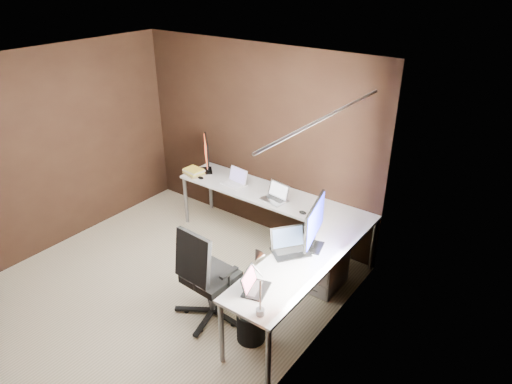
{
  "coord_description": "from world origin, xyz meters",
  "views": [
    {
      "loc": [
        3.33,
        -2.71,
        3.37
      ],
      "look_at": [
        0.63,
        0.95,
        1.04
      ],
      "focal_mm": 32.0,
      "sensor_mm": 36.0,
      "label": 1
    }
  ],
  "objects_px": {
    "monitor_left": "(207,153)",
    "laptop_white": "(236,181)",
    "desk_lamp": "(258,275)",
    "office_chair": "(209,291)",
    "laptop_silver": "(276,196)",
    "wastebasket": "(251,325)",
    "monitor_right": "(315,223)",
    "laptop_black_big": "(290,246)",
    "book_stack": "(194,172)",
    "drawer_pedestal": "(323,262)",
    "laptop_black_small": "(254,286)"
  },
  "relations": [
    {
      "from": "monitor_left",
      "to": "laptop_white",
      "type": "xyz_separation_m",
      "value": [
        0.57,
        -0.08,
        -0.22
      ]
    },
    {
      "from": "monitor_left",
      "to": "desk_lamp",
      "type": "distance_m",
      "value": 2.88
    },
    {
      "from": "office_chair",
      "to": "monitor_left",
      "type": "bearing_deg",
      "value": 134.48
    },
    {
      "from": "laptop_silver",
      "to": "office_chair",
      "type": "xyz_separation_m",
      "value": [
        0.15,
        -1.42,
        -0.46
      ]
    },
    {
      "from": "laptop_white",
      "to": "wastebasket",
      "type": "relative_size",
      "value": 1.0
    },
    {
      "from": "monitor_left",
      "to": "desk_lamp",
      "type": "relative_size",
      "value": 0.88
    },
    {
      "from": "monitor_left",
      "to": "monitor_right",
      "type": "xyz_separation_m",
      "value": [
        2.14,
        -0.77,
        0.02
      ]
    },
    {
      "from": "monitor_right",
      "to": "laptop_black_big",
      "type": "height_order",
      "value": "monitor_right"
    },
    {
      "from": "monitor_right",
      "to": "wastebasket",
      "type": "xyz_separation_m",
      "value": [
        -0.2,
        -0.8,
        -0.86
      ]
    },
    {
      "from": "book_stack",
      "to": "office_chair",
      "type": "xyz_separation_m",
      "value": [
        1.47,
        -1.37,
        -0.45
      ]
    },
    {
      "from": "drawer_pedestal",
      "to": "monitor_left",
      "type": "xyz_separation_m",
      "value": [
        -2.08,
        0.4,
        0.7
      ]
    },
    {
      "from": "office_chair",
      "to": "monitor_right",
      "type": "bearing_deg",
      "value": 49.41
    },
    {
      "from": "desk_lamp",
      "to": "wastebasket",
      "type": "xyz_separation_m",
      "value": [
        -0.28,
        0.27,
        -0.91
      ]
    },
    {
      "from": "laptop_silver",
      "to": "desk_lamp",
      "type": "height_order",
      "value": "desk_lamp"
    },
    {
      "from": "book_stack",
      "to": "office_chair",
      "type": "relative_size",
      "value": 0.29
    },
    {
      "from": "drawer_pedestal",
      "to": "laptop_white",
      "type": "height_order",
      "value": "laptop_white"
    },
    {
      "from": "monitor_left",
      "to": "laptop_black_big",
      "type": "height_order",
      "value": "monitor_left"
    },
    {
      "from": "laptop_black_big",
      "to": "office_chair",
      "type": "relative_size",
      "value": 0.41
    },
    {
      "from": "office_chair",
      "to": "laptop_black_big",
      "type": "bearing_deg",
      "value": 48.21
    },
    {
      "from": "book_stack",
      "to": "wastebasket",
      "type": "xyz_separation_m",
      "value": [
        2.01,
        -1.38,
        -0.61
      ]
    },
    {
      "from": "laptop_black_big",
      "to": "desk_lamp",
      "type": "height_order",
      "value": "desk_lamp"
    },
    {
      "from": "laptop_silver",
      "to": "laptop_black_big",
      "type": "distance_m",
      "value": 1.11
    },
    {
      "from": "desk_lamp",
      "to": "monitor_right",
      "type": "bearing_deg",
      "value": 70.59
    },
    {
      "from": "laptop_black_big",
      "to": "laptop_black_small",
      "type": "distance_m",
      "value": 0.71
    },
    {
      "from": "laptop_silver",
      "to": "wastebasket",
      "type": "xyz_separation_m",
      "value": [
        0.69,
        -1.43,
        -0.61
      ]
    },
    {
      "from": "desk_lamp",
      "to": "monitor_left",
      "type": "bearing_deg",
      "value": 116.66
    },
    {
      "from": "desk_lamp",
      "to": "office_chair",
      "type": "xyz_separation_m",
      "value": [
        -0.83,
        0.27,
        -0.75
      ]
    },
    {
      "from": "laptop_silver",
      "to": "laptop_black_big",
      "type": "bearing_deg",
      "value": -39.16
    },
    {
      "from": "laptop_black_big",
      "to": "wastebasket",
      "type": "bearing_deg",
      "value": -146.98
    },
    {
      "from": "monitor_right",
      "to": "desk_lamp",
      "type": "bearing_deg",
      "value": 169.69
    },
    {
      "from": "laptop_white",
      "to": "laptop_silver",
      "type": "xyz_separation_m",
      "value": [
        0.67,
        -0.05,
        0.0
      ]
    },
    {
      "from": "laptop_white",
      "to": "desk_lamp",
      "type": "xyz_separation_m",
      "value": [
        1.65,
        -1.75,
        0.3
      ]
    },
    {
      "from": "desk_lamp",
      "to": "book_stack",
      "type": "bearing_deg",
      "value": 120.65
    },
    {
      "from": "wastebasket",
      "to": "office_chair",
      "type": "bearing_deg",
      "value": 179.44
    },
    {
      "from": "monitor_left",
      "to": "laptop_black_big",
      "type": "xyz_separation_m",
      "value": [
        1.97,
        -0.97,
        -0.22
      ]
    },
    {
      "from": "desk_lamp",
      "to": "office_chair",
      "type": "distance_m",
      "value": 1.15
    },
    {
      "from": "laptop_white",
      "to": "monitor_right",
      "type": "bearing_deg",
      "value": -16.2
    },
    {
      "from": "monitor_left",
      "to": "office_chair",
      "type": "bearing_deg",
      "value": -3.78
    },
    {
      "from": "laptop_silver",
      "to": "desk_lamp",
      "type": "xyz_separation_m",
      "value": [
        0.97,
        -1.7,
        0.3
      ]
    },
    {
      "from": "drawer_pedestal",
      "to": "book_stack",
      "type": "bearing_deg",
      "value": 174.57
    },
    {
      "from": "laptop_black_big",
      "to": "book_stack",
      "type": "distance_m",
      "value": 2.19
    },
    {
      "from": "monitor_left",
      "to": "laptop_silver",
      "type": "xyz_separation_m",
      "value": [
        1.24,
        -0.14,
        -0.22
      ]
    },
    {
      "from": "laptop_black_small",
      "to": "book_stack",
      "type": "xyz_separation_m",
      "value": [
        -2.12,
        1.48,
        -0.0
      ]
    },
    {
      "from": "drawer_pedestal",
      "to": "laptop_silver",
      "type": "height_order",
      "value": "laptop_silver"
    },
    {
      "from": "laptop_black_small",
      "to": "book_stack",
      "type": "height_order",
      "value": "laptop_black_small"
    },
    {
      "from": "laptop_white",
      "to": "laptop_black_small",
      "type": "height_order",
      "value": "laptop_white"
    },
    {
      "from": "monitor_left",
      "to": "laptop_black_small",
      "type": "height_order",
      "value": "monitor_left"
    },
    {
      "from": "laptop_white",
      "to": "book_stack",
      "type": "distance_m",
      "value": 0.66
    },
    {
      "from": "book_stack",
      "to": "wastebasket",
      "type": "relative_size",
      "value": 0.96
    },
    {
      "from": "laptop_silver",
      "to": "laptop_black_small",
      "type": "height_order",
      "value": "laptop_silver"
    }
  ]
}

